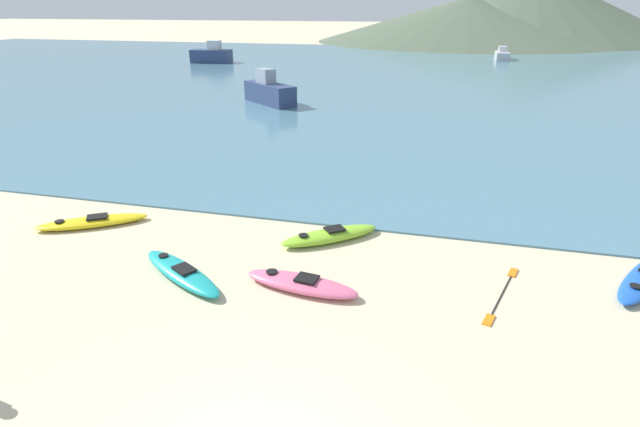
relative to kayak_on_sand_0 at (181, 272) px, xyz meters
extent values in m
cube|color=teal|center=(3.68, 38.84, -0.11)|extent=(160.00, 70.00, 0.06)
cone|color=#4C5B47|center=(7.32, 88.27, 3.56)|extent=(52.54, 52.54, 7.40)
cone|color=#4C5B47|center=(17.92, 96.96, 6.06)|extent=(53.90, 53.90, 12.41)
ellipsoid|color=teal|center=(0.00, 0.00, 0.00)|extent=(3.01, 2.19, 0.28)
cube|color=black|center=(0.13, -0.08, 0.16)|extent=(0.67, 0.61, 0.05)
cylinder|color=black|center=(-0.73, 0.44, 0.15)|extent=(0.24, 0.24, 0.02)
ellipsoid|color=#8CCC2D|center=(2.98, 2.91, 0.01)|extent=(2.74, 2.40, 0.30)
cube|color=black|center=(3.10, 3.00, 0.18)|extent=(0.67, 0.65, 0.05)
cylinder|color=black|center=(2.36, 2.42, 0.17)|extent=(0.26, 0.26, 0.02)
cylinder|color=black|center=(10.33, 1.81, 0.13)|extent=(0.26, 0.26, 0.02)
ellipsoid|color=yellow|center=(-4.13, 2.12, -0.02)|extent=(3.08, 2.33, 0.24)
cube|color=black|center=(-3.99, 2.20, 0.13)|extent=(0.71, 0.66, 0.05)
cylinder|color=black|center=(-4.86, 1.65, 0.11)|extent=(0.27, 0.27, 0.02)
ellipsoid|color=#E5668C|center=(2.95, 0.22, 0.00)|extent=(2.85, 1.13, 0.29)
cube|color=black|center=(3.09, 0.20, 0.18)|extent=(0.55, 0.49, 0.05)
cylinder|color=black|center=(2.20, 0.32, 0.16)|extent=(0.27, 0.27, 0.02)
cube|color=#B2B2B7|center=(11.31, 55.93, 0.35)|extent=(1.47, 4.23, 0.87)
cube|color=silver|center=(11.31, 56.36, 1.09)|extent=(0.88, 1.27, 0.61)
cube|color=navy|center=(-5.66, 21.98, 0.56)|extent=(4.31, 3.87, 1.29)
cube|color=#8C99A8|center=(-6.01, 22.26, 1.66)|extent=(1.55, 1.47, 0.90)
cube|color=navy|center=(-20.60, 44.12, 0.62)|extent=(4.56, 2.46, 1.40)
cube|color=silver|center=(-20.16, 44.16, 1.81)|extent=(1.43, 1.33, 0.98)
cylinder|color=black|center=(7.45, 1.12, -0.13)|extent=(0.58, 1.83, 0.03)
cube|color=orange|center=(7.11, 0.00, -0.13)|extent=(0.30, 0.47, 0.03)
cube|color=orange|center=(7.78, 2.24, -0.13)|extent=(0.30, 0.47, 0.03)
camera|label=1|loc=(5.88, -9.35, 5.97)|focal=28.00mm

